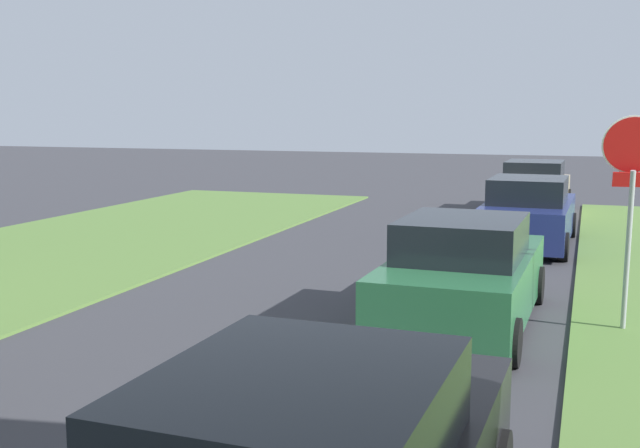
# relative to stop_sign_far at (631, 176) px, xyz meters

# --- Properties ---
(stop_sign_far) EXTENTS (0.82, 0.60, 2.94)m
(stop_sign_far) POSITION_rel_stop_sign_far_xyz_m (0.00, 0.00, 0.00)
(stop_sign_far) COLOR #9EA0A5
(stop_sign_far) RESTS_ON grass_verge_right
(parked_sedan_green) EXTENTS (2.03, 4.44, 1.57)m
(parked_sedan_green) POSITION_rel_stop_sign_far_xyz_m (-2.15, -0.40, -1.44)
(parked_sedan_green) COLOR #28663D
(parked_sedan_green) RESTS_ON ground
(parked_sedan_navy) EXTENTS (2.03, 4.44, 1.57)m
(parked_sedan_navy) POSITION_rel_stop_sign_far_xyz_m (-1.79, 6.72, -1.44)
(parked_sedan_navy) COLOR navy
(parked_sedan_navy) RESTS_ON ground
(parked_sedan_tan) EXTENTS (2.03, 4.44, 1.57)m
(parked_sedan_tan) POSITION_rel_stop_sign_far_xyz_m (-2.06, 12.86, -1.44)
(parked_sedan_tan) COLOR tan
(parked_sedan_tan) RESTS_ON ground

